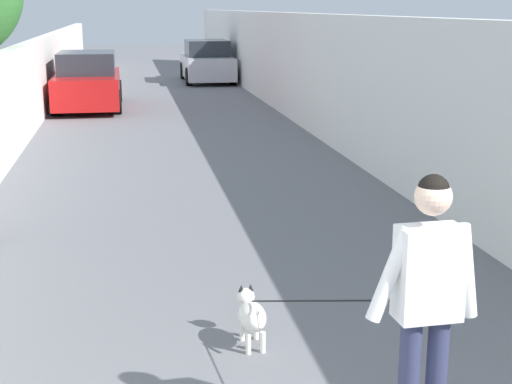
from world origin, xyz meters
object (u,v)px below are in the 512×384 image
at_px(dog, 252,314).
at_px(car_far, 207,63).
at_px(car_near, 88,82).
at_px(person_skateboarder, 428,292).

relative_size(dog, car_far, 0.51).
relative_size(dog, car_near, 0.48).
bearing_deg(car_far, car_near, 149.71).
bearing_deg(car_near, dog, -172.71).
bearing_deg(car_near, car_far, -30.29).
xyz_separation_m(dog, car_far, (22.49, -2.05, 0.44)).
bearing_deg(person_skateboarder, car_far, -3.04).
distance_m(person_skateboarder, car_far, 24.29).
height_order(car_near, car_far, same).
distance_m(person_skateboarder, dog, 2.09).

